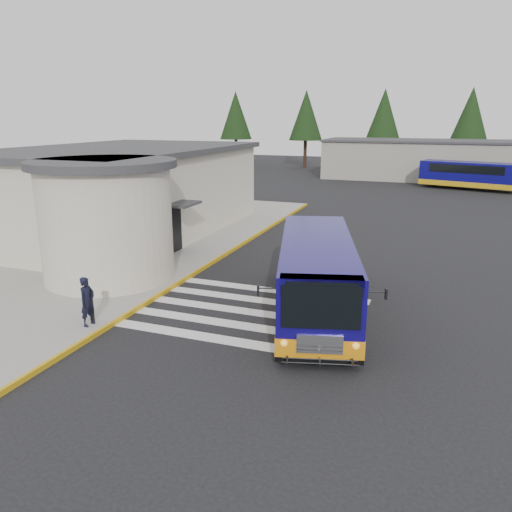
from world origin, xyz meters
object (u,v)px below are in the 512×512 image
(transit_bus, at_px, (316,279))
(pedestrian_a, at_px, (87,301))
(far_bus_a, at_px, (468,174))
(bollard, at_px, (92,306))
(pedestrian_b, at_px, (79,261))

(transit_bus, distance_m, pedestrian_a, 7.53)
(far_bus_a, bearing_deg, pedestrian_a, 178.32)
(bollard, bearing_deg, pedestrian_a, -91.48)
(transit_bus, height_order, bollard, transit_bus)
(pedestrian_b, xyz_separation_m, bollard, (2.91, -2.99, -0.38))
(far_bus_a, bearing_deg, bollard, 178.24)
(pedestrian_b, distance_m, bollard, 4.20)
(pedestrian_b, bearing_deg, bollard, 10.01)
(pedestrian_b, relative_size, far_bus_a, 0.21)
(transit_bus, relative_size, bollard, 8.26)
(pedestrian_a, height_order, pedestrian_b, pedestrian_b)
(transit_bus, height_order, pedestrian_b, transit_bus)
(far_bus_a, bearing_deg, pedestrian_b, 172.78)
(pedestrian_a, height_order, far_bus_a, far_bus_a)
(pedestrian_a, xyz_separation_m, bollard, (0.01, 0.20, -0.23))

